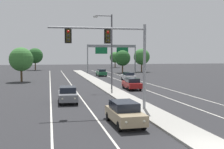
# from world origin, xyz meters

# --- Properties ---
(median_island) EXTENTS (2.40, 110.00, 0.15)m
(median_island) POSITION_xyz_m (0.00, 18.00, 0.07)
(median_island) COLOR #9E9B93
(median_island) RESTS_ON ground
(lane_stripe_oncoming_center) EXTENTS (0.14, 100.00, 0.01)m
(lane_stripe_oncoming_center) POSITION_xyz_m (-4.70, 25.00, 0.00)
(lane_stripe_oncoming_center) COLOR silver
(lane_stripe_oncoming_center) RESTS_ON ground
(lane_stripe_receding_center) EXTENTS (0.14, 100.00, 0.01)m
(lane_stripe_receding_center) POSITION_xyz_m (4.70, 25.00, 0.00)
(lane_stripe_receding_center) COLOR silver
(lane_stripe_receding_center) RESTS_ON ground
(edge_stripe_left) EXTENTS (0.14, 100.00, 0.01)m
(edge_stripe_left) POSITION_xyz_m (-8.00, 25.00, 0.00)
(edge_stripe_left) COLOR silver
(edge_stripe_left) RESTS_ON ground
(edge_stripe_right) EXTENTS (0.14, 100.00, 0.01)m
(edge_stripe_right) POSITION_xyz_m (8.00, 25.00, 0.00)
(edge_stripe_right) COLOR silver
(edge_stripe_right) RESTS_ON ground
(overhead_signal_mast) EXTENTS (8.20, 0.44, 7.20)m
(overhead_signal_mast) POSITION_xyz_m (-2.72, 10.68, 5.35)
(overhead_signal_mast) COLOR gray
(overhead_signal_mast) RESTS_ON median_island
(street_lamp_median) EXTENTS (2.58, 0.28, 10.00)m
(street_lamp_median) POSITION_xyz_m (-0.07, 25.06, 5.79)
(street_lamp_median) COLOR #4C4C51
(street_lamp_median) RESTS_ON median_island
(car_oncoming_tan) EXTENTS (1.92, 4.51, 1.58)m
(car_oncoming_tan) POSITION_xyz_m (-3.11, 6.00, 0.82)
(car_oncoming_tan) COLOR tan
(car_oncoming_tan) RESTS_ON ground
(car_oncoming_grey) EXTENTS (1.91, 4.50, 1.58)m
(car_oncoming_grey) POSITION_xyz_m (-6.33, 16.09, 0.82)
(car_oncoming_grey) COLOR slate
(car_oncoming_grey) RESTS_ON ground
(car_receding_red) EXTENTS (1.90, 4.50, 1.58)m
(car_receding_red) POSITION_xyz_m (2.99, 25.03, 0.82)
(car_receding_red) COLOR maroon
(car_receding_red) RESTS_ON ground
(car_receding_white) EXTENTS (1.90, 4.50, 1.58)m
(car_receding_white) POSITION_xyz_m (6.11, 37.95, 0.82)
(car_receding_white) COLOR silver
(car_receding_white) RESTS_ON ground
(car_receding_green) EXTENTS (1.83, 4.47, 1.58)m
(car_receding_green) POSITION_xyz_m (3.31, 50.37, 0.82)
(car_receding_green) COLOR #195633
(car_receding_green) RESTS_ON ground
(highway_sign_gantry) EXTENTS (13.28, 0.42, 7.50)m
(highway_sign_gantry) POSITION_xyz_m (8.20, 61.66, 6.16)
(highway_sign_gantry) COLOR gray
(highway_sign_gantry) RESTS_ON ground
(tree_far_right_a) EXTENTS (4.08, 4.08, 5.91)m
(tree_far_right_a) POSITION_xyz_m (16.24, 92.54, 3.85)
(tree_far_right_a) COLOR #4C3823
(tree_far_right_a) RESTS_ON ground
(tree_far_right_b) EXTENTS (4.49, 4.49, 6.49)m
(tree_far_right_b) POSITION_xyz_m (17.19, 63.60, 4.24)
(tree_far_right_b) COLOR #4C3823
(tree_far_right_b) RESTS_ON ground
(tree_far_right_c) EXTENTS (4.16, 4.16, 6.02)m
(tree_far_right_c) POSITION_xyz_m (10.90, 60.69, 3.93)
(tree_far_right_c) COLOR #4C3823
(tree_far_right_c) RESTS_ON ground
(tree_far_left_c) EXTENTS (4.21, 4.21, 6.09)m
(tree_far_left_c) POSITION_xyz_m (-12.94, 40.07, 3.98)
(tree_far_left_c) COLOR #4C3823
(tree_far_left_c) RESTS_ON ground
(tree_far_left_a) EXTENTS (4.76, 4.76, 6.88)m
(tree_far_left_a) POSITION_xyz_m (-12.38, 79.35, 4.50)
(tree_far_left_a) COLOR #4C3823
(tree_far_left_a) RESTS_ON ground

